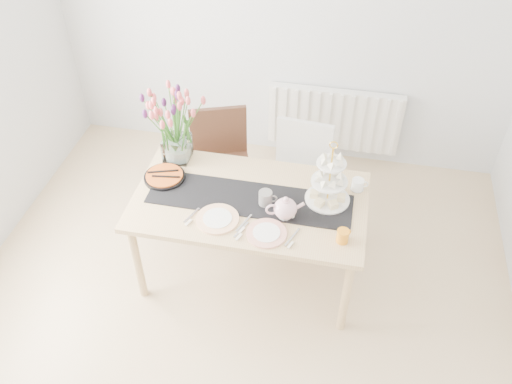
% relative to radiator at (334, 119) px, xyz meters
% --- Properties ---
extents(room_shell, '(4.50, 4.50, 4.50)m').
position_rel_radiator_xyz_m(room_shell, '(-0.50, -2.19, 0.85)').
color(room_shell, tan).
rests_on(room_shell, ground).
extents(radiator, '(1.20, 0.08, 0.60)m').
position_rel_radiator_xyz_m(radiator, '(0.00, 0.00, 0.00)').
color(radiator, white).
rests_on(radiator, room_shell).
extents(dining_table, '(1.60, 0.90, 0.75)m').
position_rel_radiator_xyz_m(dining_table, '(-0.46, -1.51, 0.22)').
color(dining_table, tan).
rests_on(dining_table, ground).
extents(chair_brown, '(0.58, 0.58, 0.92)m').
position_rel_radiator_xyz_m(chair_brown, '(-0.85, -0.84, 0.09)').
color(chair_brown, '#321C12').
rests_on(chair_brown, ground).
extents(chair_white, '(0.49, 0.49, 0.90)m').
position_rel_radiator_xyz_m(chair_white, '(-0.20, -0.86, 0.08)').
color(chair_white, silver).
rests_on(chair_white, ground).
extents(table_runner, '(1.40, 0.35, 0.01)m').
position_rel_radiator_xyz_m(table_runner, '(-0.46, -1.51, 0.30)').
color(table_runner, black).
rests_on(table_runner, dining_table).
extents(tulip_vase, '(0.67, 0.67, 0.57)m').
position_rel_radiator_xyz_m(tulip_vase, '(-1.08, -1.17, 0.67)').
color(tulip_vase, silver).
rests_on(tulip_vase, dining_table).
extents(cake_stand, '(0.31, 0.31, 0.45)m').
position_rel_radiator_xyz_m(cake_stand, '(0.06, -1.42, 0.43)').
color(cake_stand, gold).
rests_on(cake_stand, dining_table).
extents(teapot, '(0.30, 0.26, 0.16)m').
position_rel_radiator_xyz_m(teapot, '(-0.20, -1.63, 0.38)').
color(teapot, white).
rests_on(teapot, dining_table).
extents(cream_jug, '(0.10, 0.10, 0.09)m').
position_rel_radiator_xyz_m(cream_jug, '(0.25, -1.26, 0.34)').
color(cream_jug, white).
rests_on(cream_jug, dining_table).
extents(tart_tin, '(0.29, 0.29, 0.04)m').
position_rel_radiator_xyz_m(tart_tin, '(-1.10, -1.42, 0.32)').
color(tart_tin, black).
rests_on(tart_tin, dining_table).
extents(mug_grey, '(0.10, 0.10, 0.11)m').
position_rel_radiator_xyz_m(mug_grey, '(-0.35, -1.54, 0.35)').
color(mug_grey, slate).
rests_on(mug_grey, dining_table).
extents(mug_white, '(0.12, 0.12, 0.11)m').
position_rel_radiator_xyz_m(mug_white, '(-0.20, -1.63, 0.35)').
color(mug_white, silver).
rests_on(mug_white, dining_table).
extents(mug_orange, '(0.11, 0.11, 0.09)m').
position_rel_radiator_xyz_m(mug_orange, '(0.19, -1.77, 0.35)').
color(mug_orange, orange).
rests_on(mug_orange, dining_table).
extents(plate_left, '(0.37, 0.37, 0.01)m').
position_rel_radiator_xyz_m(plate_left, '(-0.63, -1.75, 0.31)').
color(plate_left, white).
rests_on(plate_left, dining_table).
extents(plate_right, '(0.34, 0.34, 0.01)m').
position_rel_radiator_xyz_m(plate_right, '(-0.29, -1.81, 0.31)').
color(plate_right, white).
rests_on(plate_right, dining_table).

